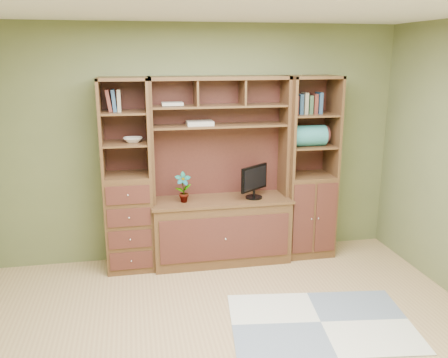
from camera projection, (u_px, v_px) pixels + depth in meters
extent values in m
cube|color=tan|center=(238.00, 354.00, 3.71)|extent=(4.60, 4.10, 0.04)
cube|color=white|center=(241.00, 2.00, 3.05)|extent=(4.60, 4.10, 0.04)
cube|color=#636C40|center=(200.00, 144.00, 5.28)|extent=(4.50, 0.04, 2.60)
cube|color=#4F321B|center=(221.00, 173.00, 5.13)|extent=(1.54, 0.53, 2.05)
cube|color=#4F321B|center=(127.00, 177.00, 4.98)|extent=(0.50, 0.45, 2.05)
cube|color=#4F321B|center=(309.00, 168.00, 5.36)|extent=(0.55, 0.45, 2.05)
cube|color=#A8ADAE|center=(321.00, 322.00, 4.14)|extent=(1.68, 1.23, 0.01)
cube|color=black|center=(254.00, 176.00, 5.18)|extent=(0.44, 0.40, 0.51)
imported|color=#965832|center=(183.00, 187.00, 5.05)|extent=(0.17, 0.12, 0.33)
cube|color=#B1A997|center=(200.00, 123.00, 5.04)|extent=(0.28, 0.20, 0.04)
imported|color=white|center=(133.00, 140.00, 4.90)|extent=(0.20, 0.20, 0.05)
cube|color=#2D7878|center=(307.00, 136.00, 5.21)|extent=(0.39, 0.23, 0.23)
cube|color=brown|center=(312.00, 135.00, 5.35)|extent=(0.36, 0.20, 0.20)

